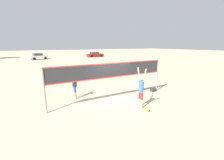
% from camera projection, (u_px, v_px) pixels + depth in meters
% --- Properties ---
extents(ground_plane, '(200.00, 200.00, 0.00)m').
position_uv_depth(ground_plane, '(112.00, 100.00, 9.64)').
color(ground_plane, '#C6B28C').
extents(volleyball_net, '(7.91, 0.10, 2.38)m').
position_uv_depth(volleyball_net, '(112.00, 73.00, 9.23)').
color(volleyball_net, gray).
rests_on(volleyball_net, ground_plane).
extents(player_spiker, '(0.28, 0.72, 2.26)m').
position_uv_depth(player_spiker, '(141.00, 87.00, 8.15)').
color(player_spiker, beige).
rests_on(player_spiker, ground_plane).
extents(player_blocker, '(0.28, 0.68, 1.97)m').
position_uv_depth(player_blocker, '(75.00, 83.00, 9.67)').
color(player_blocker, tan).
rests_on(player_blocker, ground_plane).
extents(volleyball, '(0.22, 0.22, 0.22)m').
position_uv_depth(volleyball, '(147.00, 110.00, 7.89)').
color(volleyball, yellow).
rests_on(volleyball, ground_plane).
extents(gear_bag, '(0.39, 0.31, 0.21)m').
position_uv_depth(gear_bag, '(153.00, 90.00, 11.38)').
color(gear_bag, '#2D2D33').
rests_on(gear_bag, ground_plane).
extents(parked_car_near, '(4.35, 2.69, 1.48)m').
position_uv_depth(parked_car_near, '(38.00, 57.00, 35.92)').
color(parked_car_near, silver).
rests_on(parked_car_near, ground_plane).
extents(parked_car_mid, '(4.91, 2.20, 1.41)m').
position_uv_depth(parked_car_mid, '(95.00, 55.00, 43.68)').
color(parked_car_mid, maroon).
rests_on(parked_car_mid, ground_plane).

